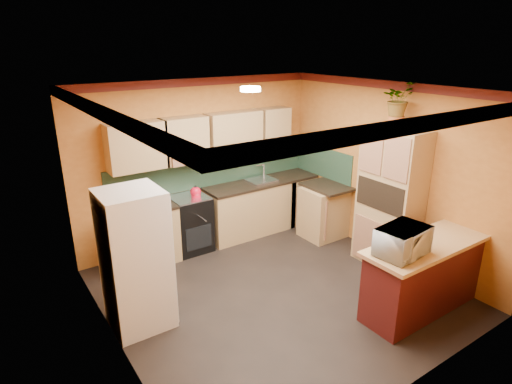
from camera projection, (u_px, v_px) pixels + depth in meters
room_shell at (266, 138)px, 5.38m from camera, size 4.24×4.24×2.72m
base_cabinets_back at (224, 216)px, 7.23m from camera, size 3.65×0.60×0.88m
countertop_back at (223, 190)px, 7.08m from camera, size 3.65×0.62×0.04m
stove at (190, 224)px, 6.89m from camera, size 0.58×0.58×0.91m
kettle at (196, 191)px, 6.72m from camera, size 0.23×0.23×0.18m
sink at (261, 180)px, 7.48m from camera, size 0.48×0.40×0.03m
base_cabinets_right at (326, 212)px, 7.41m from camera, size 0.60×0.80×0.88m
countertop_right at (327, 187)px, 7.26m from camera, size 0.62×0.80×0.04m
fridge at (135, 260)px, 4.93m from camera, size 0.68×0.66×1.70m
pantry at (390, 199)px, 6.25m from camera, size 0.48×0.90×2.10m
fern_pot at (396, 122)px, 5.91m from camera, size 0.22×0.22×0.16m
fern at (398, 99)px, 5.80m from camera, size 0.43×0.37×0.47m
breakfast_bar at (426, 277)px, 5.36m from camera, size 1.80×0.55×0.88m
bar_top at (431, 244)px, 5.21m from camera, size 1.90×0.65×0.05m
microwave at (402, 241)px, 4.84m from camera, size 0.64×0.47×0.33m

